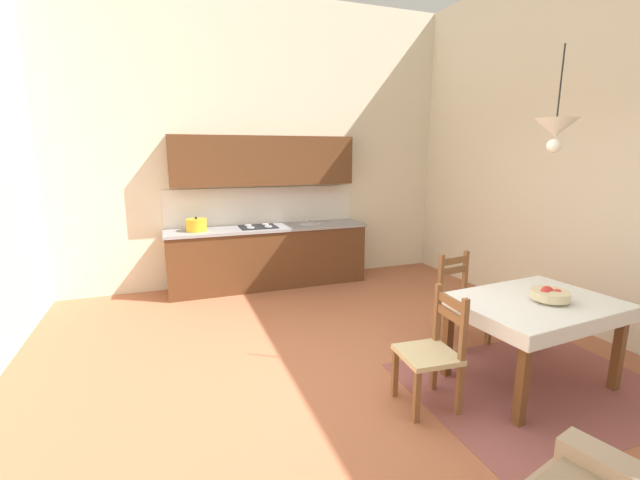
# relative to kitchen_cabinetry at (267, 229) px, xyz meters

# --- Properties ---
(ground_plane) EXTENTS (6.40, 7.05, 0.10)m
(ground_plane) POSITION_rel_kitchen_cabinetry_xyz_m (0.02, -2.95, -0.91)
(ground_plane) COLOR #A86042
(wall_back) EXTENTS (6.40, 0.12, 4.17)m
(wall_back) POSITION_rel_kitchen_cabinetry_xyz_m (0.02, 0.33, 1.23)
(wall_back) COLOR beige
(wall_back) RESTS_ON ground_plane
(wall_right) EXTENTS (0.12, 7.05, 4.17)m
(wall_right) POSITION_rel_kitchen_cabinetry_xyz_m (2.98, -2.95, 1.23)
(wall_right) COLOR beige
(wall_right) RESTS_ON ground_plane
(area_rug) EXTENTS (2.10, 1.60, 0.01)m
(area_rug) POSITION_rel_kitchen_cabinetry_xyz_m (1.48, -3.59, -0.85)
(area_rug) COLOR #914F4B
(area_rug) RESTS_ON ground_plane
(kitchen_cabinetry) EXTENTS (2.91, 0.63, 2.20)m
(kitchen_cabinetry) POSITION_rel_kitchen_cabinetry_xyz_m (0.00, 0.00, 0.00)
(kitchen_cabinetry) COLOR #56331C
(kitchen_cabinetry) RESTS_ON ground_plane
(dining_table) EXTENTS (1.40, 1.07, 0.75)m
(dining_table) POSITION_rel_kitchen_cabinetry_xyz_m (1.48, -3.49, -0.23)
(dining_table) COLOR brown
(dining_table) RESTS_ON ground_plane
(dining_chair_tv_side) EXTENTS (0.45, 0.45, 0.93)m
(dining_chair_tv_side) POSITION_rel_kitchen_cabinetry_xyz_m (0.49, -3.47, -0.41)
(dining_chair_tv_side) COLOR #D1BC89
(dining_chair_tv_side) RESTS_ON ground_plane
(dining_chair_kitchen_side) EXTENTS (0.48, 0.48, 0.93)m
(dining_chair_kitchen_side) POSITION_rel_kitchen_cabinetry_xyz_m (1.47, -2.59, -0.41)
(dining_chair_kitchen_side) COLOR #D1BC89
(dining_chair_kitchen_side) RESTS_ON ground_plane
(fruit_bowl) EXTENTS (0.30, 0.30, 0.12)m
(fruit_bowl) POSITION_rel_kitchen_cabinetry_xyz_m (1.55, -3.56, -0.04)
(fruit_bowl) COLOR beige
(fruit_bowl) RESTS_ON dining_table
(pendant_lamp) EXTENTS (0.32, 0.32, 0.80)m
(pendant_lamp) POSITION_rel_kitchen_cabinetry_xyz_m (1.52, -3.47, 1.29)
(pendant_lamp) COLOR black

